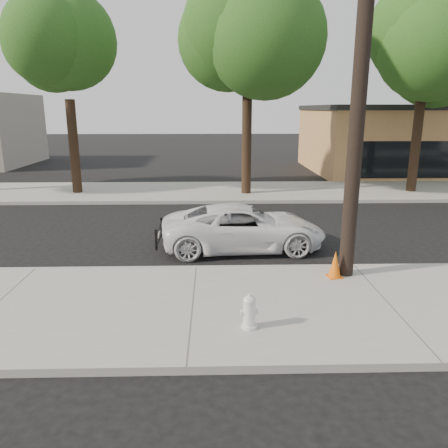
% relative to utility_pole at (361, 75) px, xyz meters
% --- Properties ---
extents(ground, '(120.00, 120.00, 0.00)m').
position_rel_utility_pole_xyz_m(ground, '(-3.60, 2.70, -4.70)').
color(ground, black).
rests_on(ground, ground).
extents(near_sidewalk, '(90.00, 4.40, 0.15)m').
position_rel_utility_pole_xyz_m(near_sidewalk, '(-3.60, -1.60, -4.62)').
color(near_sidewalk, gray).
rests_on(near_sidewalk, ground).
extents(far_sidewalk, '(90.00, 5.00, 0.15)m').
position_rel_utility_pole_xyz_m(far_sidewalk, '(-3.60, 11.20, -4.62)').
color(far_sidewalk, gray).
rests_on(far_sidewalk, ground).
extents(curb_near, '(90.00, 0.12, 0.16)m').
position_rel_utility_pole_xyz_m(curb_near, '(-3.60, 0.60, -4.62)').
color(curb_near, '#9E9B93').
rests_on(curb_near, ground).
extents(utility_pole, '(1.40, 0.34, 9.00)m').
position_rel_utility_pole_xyz_m(utility_pole, '(0.00, 0.00, 0.00)').
color(utility_pole, black).
rests_on(utility_pole, near_sidewalk).
extents(tree_b, '(4.34, 4.20, 8.45)m').
position_rel_utility_pole_xyz_m(tree_b, '(-9.41, 10.76, 1.45)').
color(tree_b, black).
rests_on(tree_b, far_sidewalk).
extents(tree_c, '(4.96, 4.80, 9.55)m').
position_rel_utility_pole_xyz_m(tree_c, '(-1.38, 10.34, 2.21)').
color(tree_c, black).
rests_on(tree_c, far_sidewalk).
extents(tree_d, '(4.50, 4.35, 8.75)m').
position_rel_utility_pole_xyz_m(tree_d, '(6.60, 10.65, 1.67)').
color(tree_d, black).
rests_on(tree_d, far_sidewalk).
extents(police_cruiser, '(4.84, 2.48, 1.31)m').
position_rel_utility_pole_xyz_m(police_cruiser, '(-2.28, 2.46, -4.04)').
color(police_cruiser, white).
rests_on(police_cruiser, ground).
extents(fire_hydrant, '(0.33, 0.30, 0.62)m').
position_rel_utility_pole_xyz_m(fire_hydrant, '(-2.53, -2.57, -4.25)').
color(fire_hydrant, silver).
rests_on(fire_hydrant, near_sidewalk).
extents(traffic_cone, '(0.38, 0.38, 0.64)m').
position_rel_utility_pole_xyz_m(traffic_cone, '(-0.32, -0.18, -4.24)').
color(traffic_cone, orange).
rests_on(traffic_cone, near_sidewalk).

